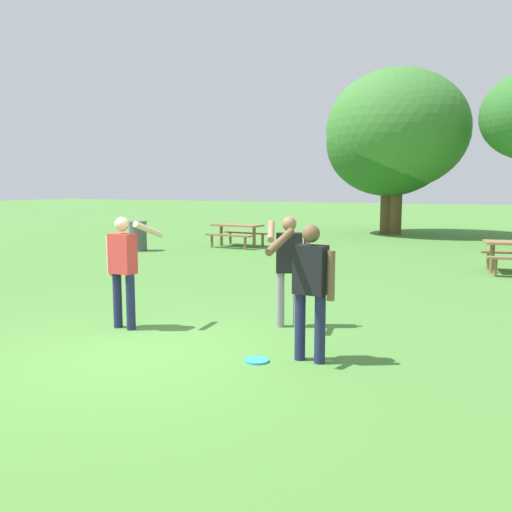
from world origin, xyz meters
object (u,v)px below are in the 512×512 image
Objects in this scene: person_bystander at (289,263)px; tree_tall_left at (389,143)px; frisbee at (257,360)px; person_catcher at (124,264)px; picnic_table_far at (237,230)px; trash_can_further_along at (138,236)px; person_thrower at (310,282)px; tree_broad_center at (397,130)px.

person_bystander is 16.84m from tree_tall_left.
tree_tall_left is (-2.15, 16.45, 2.90)m from person_bystander.
frisbee is (0.27, -1.68, -0.95)m from person_bystander.
person_catcher is 0.27× the size of tree_tall_left.
trash_can_further_along is (-2.36, -2.39, -0.08)m from picnic_table_far.
person_thrower is at bearing 25.51° from frisbee.
picnic_table_far is (-5.67, 9.26, -0.40)m from person_bystander.
tree_tall_left is (5.87, 9.58, 3.37)m from trash_can_further_along.
trash_can_further_along is at bearing 126.40° from person_catcher.
picnic_table_far is at bearing 118.50° from frisbee.
person_thrower is 0.24× the size of tree_broad_center.
person_catcher is 2.41m from person_bystander.
picnic_table_far is at bearing 121.36° from person_thrower.
picnic_table_far is 8.65m from tree_tall_left.
trash_can_further_along is at bearing -122.82° from tree_broad_center.
person_bystander is 0.27× the size of tree_tall_left.
person_catcher is 17.91m from tree_broad_center.
tree_broad_center is (0.32, 0.02, 0.53)m from tree_tall_left.
tree_tall_left reaches higher than person_thrower.
picnic_table_far is at bearing 121.46° from person_bystander.
trash_can_further_along is at bearing 134.16° from frisbee.
picnic_table_far is 1.88× the size of trash_can_further_along.
tree_tall_left is (3.51, 7.19, 3.29)m from picnic_table_far.
tree_broad_center reaches higher than trash_can_further_along.
person_bystander is 10.57m from trash_can_further_along.
frisbee is at bearing -154.49° from person_thrower.
tree_broad_center is at bearing 88.98° from person_catcher.
tree_broad_center is at bearing 57.18° from trash_can_further_along.
person_catcher reaches higher than trash_can_further_along.
person_thrower is 1.64m from person_bystander.
trash_can_further_along is at bearing 139.44° from person_bystander.
person_bystander is 1.95m from frisbee.
tree_tall_left reaches higher than person_catcher.
trash_can_further_along is at bearing -134.58° from picnic_table_far.
tree_tall_left is at bearing 97.46° from person_bystander.
picnic_table_far is 9.01m from tree_broad_center.
person_catcher is 0.91× the size of picnic_table_far.
person_catcher is 1.00× the size of person_bystander.
person_catcher is 10.96m from picnic_table_far.
tree_broad_center reaches higher than frisbee.
person_thrower reaches higher than frisbee.
frisbee is (-0.56, -0.27, -0.95)m from person_thrower.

